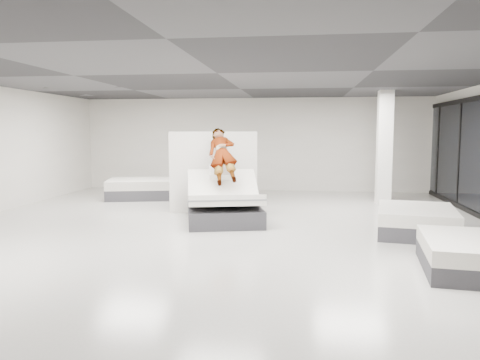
# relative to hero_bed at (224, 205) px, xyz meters

# --- Properties ---
(room) EXTENTS (14.00, 14.04, 3.20)m
(room) POSITION_rel_hero_bed_xyz_m (0.07, -1.13, 1.20)
(room) COLOR beige
(room) RESTS_ON ground
(hero_bed) EXTENTS (2.10, 2.48, 1.27)m
(hero_bed) POSITION_rel_hero_bed_xyz_m (0.00, 0.00, 0.00)
(hero_bed) COLOR #333337
(hero_bed) RESTS_ON floor
(person) EXTENTS (1.00, 1.61, 1.60)m
(person) POSITION_rel_hero_bed_xyz_m (-0.08, 0.31, 0.90)
(person) COLOR slate
(person) RESTS_ON hero_bed
(remote) EXTENTS (0.08, 0.15, 0.08)m
(remote) POSITION_rel_hero_bed_xyz_m (0.22, 0.02, 0.68)
(remote) COLOR black
(remote) RESTS_ON person
(divider_panel) EXTENTS (2.17, 0.82, 2.05)m
(divider_panel) POSITION_rel_hero_bed_xyz_m (-0.48, 1.33, 0.63)
(divider_panel) COLOR white
(divider_panel) RESTS_ON floor
(flat_bed_right_far) EXTENTS (1.76, 2.16, 0.53)m
(flat_bed_right_far) POSITION_rel_hero_bed_xyz_m (4.05, -0.73, -0.13)
(flat_bed_right_far) COLOR #333337
(flat_bed_right_far) RESTS_ON floor
(flat_bed_right_near) EXTENTS (1.57, 1.96, 0.50)m
(flat_bed_right_near) POSITION_rel_hero_bed_xyz_m (4.25, -3.28, -0.15)
(flat_bed_right_near) COLOR #333337
(flat_bed_right_near) RESTS_ON floor
(flat_bed_left_far) EXTENTS (2.46, 2.07, 0.59)m
(flat_bed_left_far) POSITION_rel_hero_bed_xyz_m (-3.09, 3.44, -0.10)
(flat_bed_left_far) COLOR #333337
(flat_bed_left_far) RESTS_ON floor
(column) EXTENTS (0.40, 0.40, 3.20)m
(column) POSITION_rel_hero_bed_xyz_m (4.07, 3.37, 1.20)
(column) COLOR white
(column) RESTS_ON floor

